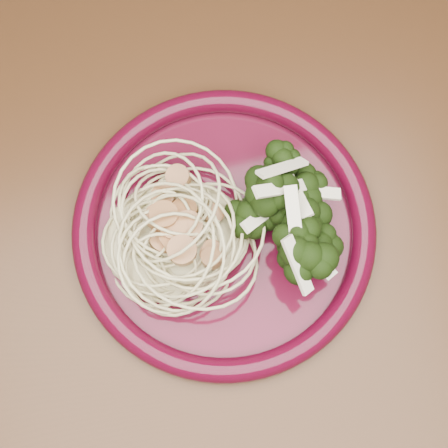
% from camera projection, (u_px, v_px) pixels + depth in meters
% --- Properties ---
extents(dining_table, '(1.20, 0.80, 0.75)m').
position_uv_depth(dining_table, '(305.00, 307.00, 0.61)').
color(dining_table, '#472814').
rests_on(dining_table, ground).
extents(dinner_plate, '(0.27, 0.27, 0.02)m').
position_uv_depth(dinner_plate, '(224.00, 228.00, 0.52)').
color(dinner_plate, '#450A1C').
rests_on(dinner_plate, dining_table).
extents(spaghetti_pile, '(0.12, 0.11, 0.03)m').
position_uv_depth(spaghetti_pile, '(173.00, 234.00, 0.51)').
color(spaghetti_pile, beige).
rests_on(spaghetti_pile, dinner_plate).
extents(scallop_cluster, '(0.12, 0.12, 0.04)m').
position_uv_depth(scallop_cluster, '(170.00, 222.00, 0.48)').
color(scallop_cluster, '#AF7848').
rests_on(scallop_cluster, spaghetti_pile).
extents(broccoli_pile, '(0.09, 0.14, 0.05)m').
position_uv_depth(broccoli_pile, '(287.00, 209.00, 0.50)').
color(broccoli_pile, black).
rests_on(broccoli_pile, dinner_plate).
extents(onion_garnish, '(0.06, 0.09, 0.05)m').
position_uv_depth(onion_garnish, '(291.00, 196.00, 0.47)').
color(onion_garnish, '#F1EACC').
rests_on(onion_garnish, broccoli_pile).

